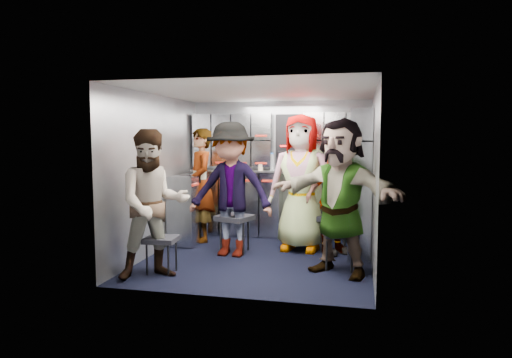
% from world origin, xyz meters
% --- Properties ---
extents(floor, '(3.00, 3.00, 0.00)m').
position_xyz_m(floor, '(0.00, 0.00, 0.00)').
color(floor, black).
rests_on(floor, ground).
extents(wall_back, '(2.80, 0.04, 2.10)m').
position_xyz_m(wall_back, '(0.00, 1.50, 1.05)').
color(wall_back, gray).
rests_on(wall_back, ground).
extents(wall_left, '(0.04, 3.00, 2.10)m').
position_xyz_m(wall_left, '(-1.40, 0.00, 1.05)').
color(wall_left, gray).
rests_on(wall_left, ground).
extents(wall_right, '(0.04, 3.00, 2.10)m').
position_xyz_m(wall_right, '(1.40, 0.00, 1.05)').
color(wall_right, gray).
rests_on(wall_right, ground).
extents(ceiling, '(2.80, 3.00, 0.02)m').
position_xyz_m(ceiling, '(0.00, 0.00, 2.10)').
color(ceiling, silver).
rests_on(ceiling, wall_back).
extents(cart_bank_back, '(2.68, 0.38, 0.99)m').
position_xyz_m(cart_bank_back, '(0.00, 1.29, 0.49)').
color(cart_bank_back, '#969BA5').
rests_on(cart_bank_back, ground).
extents(cart_bank_left, '(0.38, 0.76, 0.99)m').
position_xyz_m(cart_bank_left, '(-1.19, 0.56, 0.49)').
color(cart_bank_left, '#969BA5').
rests_on(cart_bank_left, ground).
extents(counter, '(2.68, 0.42, 0.03)m').
position_xyz_m(counter, '(0.00, 1.29, 1.01)').
color(counter, '#B4B7BC').
rests_on(counter, cart_bank_back).
extents(locker_bank_back, '(2.68, 0.28, 0.82)m').
position_xyz_m(locker_bank_back, '(0.00, 1.35, 1.49)').
color(locker_bank_back, '#969BA5').
rests_on(locker_bank_back, wall_back).
extents(locker_bank_right, '(0.28, 1.00, 0.82)m').
position_xyz_m(locker_bank_right, '(1.25, 0.70, 1.49)').
color(locker_bank_right, '#969BA5').
rests_on(locker_bank_right, wall_right).
extents(right_cabinet, '(0.28, 1.20, 1.00)m').
position_xyz_m(right_cabinet, '(1.25, 0.60, 0.50)').
color(right_cabinet, '#969BA5').
rests_on(right_cabinet, ground).
extents(coffee_niche, '(0.46, 0.16, 0.84)m').
position_xyz_m(coffee_niche, '(0.18, 1.41, 1.47)').
color(coffee_niche, black).
rests_on(coffee_niche, wall_back).
extents(red_latch_strip, '(2.60, 0.02, 0.03)m').
position_xyz_m(red_latch_strip, '(0.00, 1.09, 0.88)').
color(red_latch_strip, '#B52315').
rests_on(red_latch_strip, cart_bank_back).
extents(jump_seat_near_left, '(0.37, 0.36, 0.41)m').
position_xyz_m(jump_seat_near_left, '(-0.94, -0.89, 0.37)').
color(jump_seat_near_left, black).
rests_on(jump_seat_near_left, ground).
extents(jump_seat_mid_left, '(0.53, 0.52, 0.50)m').
position_xyz_m(jump_seat_mid_left, '(-0.38, 0.20, 0.44)').
color(jump_seat_mid_left, black).
rests_on(jump_seat_mid_left, ground).
extents(jump_seat_center, '(0.42, 0.40, 0.41)m').
position_xyz_m(jump_seat_center, '(0.46, 0.71, 0.36)').
color(jump_seat_center, black).
rests_on(jump_seat_center, ground).
extents(jump_seat_mid_right, '(0.44, 0.42, 0.48)m').
position_xyz_m(jump_seat_mid_right, '(0.91, 0.58, 0.43)').
color(jump_seat_mid_right, black).
rests_on(jump_seat_mid_right, ground).
extents(jump_seat_near_right, '(0.45, 0.44, 0.46)m').
position_xyz_m(jump_seat_near_right, '(1.03, -0.30, 0.40)').
color(jump_seat_near_right, black).
rests_on(jump_seat_near_right, ground).
extents(attendant_standing, '(0.65, 0.73, 1.67)m').
position_xyz_m(attendant_standing, '(-1.05, 0.73, 0.83)').
color(attendant_standing, black).
rests_on(attendant_standing, ground).
extents(attendant_arc_a, '(1.00, 0.96, 1.63)m').
position_xyz_m(attendant_arc_a, '(-0.94, -1.07, 0.81)').
color(attendant_arc_a, black).
rests_on(attendant_arc_a, ground).
extents(attendant_arc_b, '(1.17, 0.73, 1.74)m').
position_xyz_m(attendant_arc_b, '(-0.38, 0.02, 0.87)').
color(attendant_arc_b, black).
rests_on(attendant_arc_b, ground).
extents(attendant_arc_c, '(0.97, 0.69, 1.85)m').
position_xyz_m(attendant_arc_c, '(0.46, 0.53, 0.93)').
color(attendant_arc_c, black).
rests_on(attendant_arc_c, ground).
extents(attendant_arc_d, '(0.88, 0.87, 1.49)m').
position_xyz_m(attendant_arc_d, '(0.91, 0.40, 0.74)').
color(attendant_arc_d, black).
rests_on(attendant_arc_d, ground).
extents(attendant_arc_e, '(1.69, 1.20, 1.76)m').
position_xyz_m(attendant_arc_e, '(1.03, -0.48, 0.88)').
color(attendant_arc_e, black).
rests_on(attendant_arc_e, ground).
extents(bottle_left, '(0.07, 0.07, 0.25)m').
position_xyz_m(bottle_left, '(-0.07, 1.24, 1.16)').
color(bottle_left, white).
rests_on(bottle_left, counter).
extents(bottle_mid, '(0.07, 0.07, 0.27)m').
position_xyz_m(bottle_mid, '(0.24, 1.24, 1.16)').
color(bottle_mid, white).
rests_on(bottle_mid, counter).
extents(bottle_right, '(0.07, 0.07, 0.24)m').
position_xyz_m(bottle_right, '(1.07, 1.24, 1.15)').
color(bottle_right, white).
rests_on(bottle_right, counter).
extents(cup_left, '(0.08, 0.08, 0.09)m').
position_xyz_m(cup_left, '(-0.25, 1.23, 1.08)').
color(cup_left, tan).
rests_on(cup_left, counter).
extents(cup_right, '(0.08, 0.08, 0.09)m').
position_xyz_m(cup_right, '(0.68, 1.23, 1.08)').
color(cup_right, tan).
rests_on(cup_right, counter).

